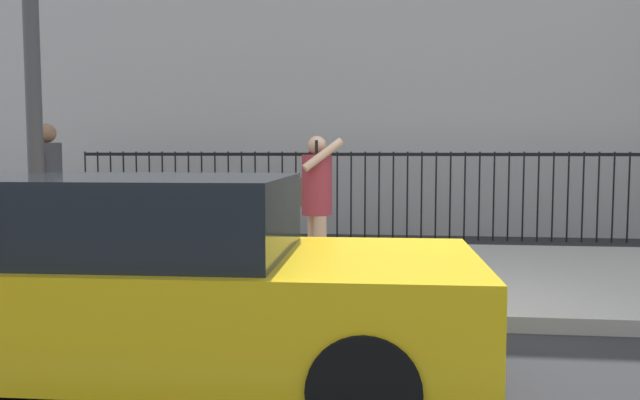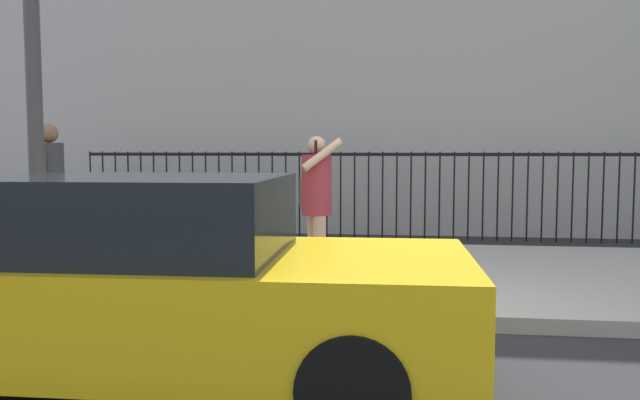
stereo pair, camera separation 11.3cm
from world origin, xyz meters
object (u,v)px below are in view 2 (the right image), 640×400
Objects in this scene: taxi_yellow at (160,283)px; street_bench at (198,216)px; pedestrian_on_phone at (316,197)px; pedestrian_walking at (50,186)px.

street_bench is at bearing 105.21° from taxi_yellow.
pedestrian_on_phone is 2.82m from street_bench.
taxi_yellow is 2.65× the size of street_bench.
taxi_yellow is 4.13m from pedestrian_walking.
pedestrian_on_phone reaches higher than street_bench.
pedestrian_walking reaches higher than street_bench.
pedestrian_walking is at bearing -127.77° from street_bench.
taxi_yellow is 3.04m from pedestrian_on_phone.
taxi_yellow is 2.59× the size of pedestrian_on_phone.
pedestrian_walking is at bearing 129.99° from taxi_yellow.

